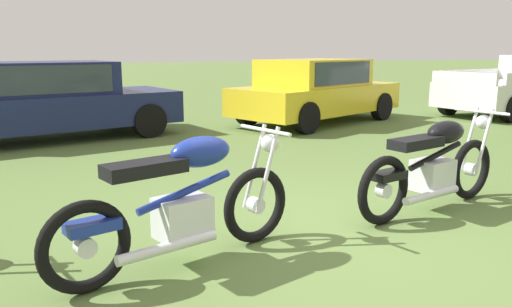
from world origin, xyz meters
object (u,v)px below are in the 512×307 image
at_px(motorcycle_blue, 183,203).
at_px(motorcycle_black, 434,166).
at_px(car_navy, 45,97).
at_px(car_yellow, 316,88).

bearing_deg(motorcycle_blue, motorcycle_black, -9.78).
distance_m(motorcycle_blue, motorcycle_black, 2.75).
relative_size(motorcycle_blue, car_navy, 0.42).
xyz_separation_m(motorcycle_blue, motorcycle_black, (2.69, 0.54, -0.02)).
bearing_deg(car_yellow, motorcycle_blue, -149.50).
xyz_separation_m(motorcycle_blue, car_navy, (-1.46, 6.26, 0.30)).
bearing_deg(motorcycle_black, car_yellow, 58.79).
height_order(motorcycle_blue, car_yellow, car_yellow).
height_order(motorcycle_blue, car_navy, car_navy).
distance_m(motorcycle_blue, car_yellow, 7.94).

